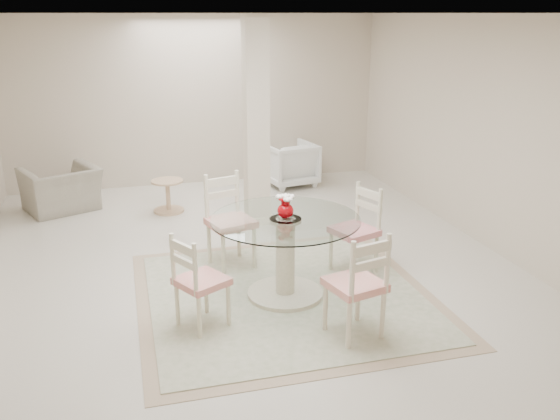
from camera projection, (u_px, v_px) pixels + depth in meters
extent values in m
plane|color=beige|center=(240.00, 262.00, 6.75)|extent=(7.00, 7.00, 0.00)
cube|color=beige|center=(196.00, 101.00, 9.53)|extent=(6.00, 0.02, 2.70)
cube|color=beige|center=(366.00, 283.00, 3.11)|extent=(6.00, 0.02, 2.70)
cube|color=beige|center=(485.00, 132.00, 7.06)|extent=(0.02, 7.00, 2.70)
cube|color=white|center=(234.00, 13.00, 5.89)|extent=(6.00, 7.00, 0.02)
cube|color=beige|center=(256.00, 123.00, 7.63)|extent=(0.30, 0.30, 2.70)
cube|color=tan|center=(285.00, 296.00, 5.93)|extent=(2.90, 2.90, 0.01)
cube|color=beige|center=(285.00, 295.00, 5.93)|extent=(2.65, 2.65, 0.01)
cylinder|color=beige|center=(285.00, 294.00, 5.93)|extent=(0.75, 0.75, 0.06)
cylinder|color=beige|center=(285.00, 257.00, 5.80)|extent=(0.19, 0.19, 0.78)
cylinder|color=beige|center=(285.00, 221.00, 5.68)|extent=(0.31, 0.31, 0.03)
cylinder|color=white|center=(285.00, 219.00, 5.67)|extent=(1.44, 1.44, 0.01)
ellipsoid|color=#AE050C|center=(285.00, 211.00, 5.65)|extent=(0.16, 0.16, 0.15)
cylinder|color=#AE050C|center=(285.00, 202.00, 5.62)|extent=(0.08, 0.08, 0.04)
cylinder|color=#AE050C|center=(285.00, 199.00, 5.61)|extent=(0.14, 0.14, 0.02)
ellipsoid|color=white|center=(285.00, 196.00, 5.60)|extent=(0.09, 0.09, 0.04)
ellipsoid|color=white|center=(290.00, 197.00, 5.64)|extent=(0.09, 0.09, 0.04)
ellipsoid|color=white|center=(280.00, 197.00, 5.62)|extent=(0.09, 0.09, 0.04)
ellipsoid|color=white|center=(288.00, 200.00, 5.57)|extent=(0.09, 0.09, 0.04)
cylinder|color=beige|center=(331.00, 252.00, 6.46)|extent=(0.04, 0.04, 0.44)
cylinder|color=beige|center=(352.00, 262.00, 6.20)|extent=(0.04, 0.04, 0.44)
cylinder|color=beige|center=(354.00, 245.00, 6.65)|extent=(0.04, 0.04, 0.44)
cylinder|color=beige|center=(376.00, 255.00, 6.39)|extent=(0.04, 0.04, 0.44)
cube|color=red|center=(354.00, 231.00, 6.35)|extent=(0.54, 0.54, 0.07)
cube|color=beige|center=(369.00, 200.00, 6.35)|extent=(0.17, 0.37, 0.52)
cylinder|color=beige|center=(223.00, 255.00, 6.32)|extent=(0.05, 0.05, 0.48)
cylinder|color=beige|center=(254.00, 249.00, 6.50)|extent=(0.05, 0.05, 0.48)
cylinder|color=beige|center=(209.00, 244.00, 6.63)|extent=(0.05, 0.05, 0.48)
cylinder|color=beige|center=(239.00, 238.00, 6.81)|extent=(0.05, 0.05, 0.48)
cube|color=red|center=(231.00, 223.00, 6.48)|extent=(0.56, 0.56, 0.07)
cube|color=beige|center=(222.00, 188.00, 6.54)|extent=(0.41, 0.16, 0.56)
cylinder|color=#F5EDCA|center=(228.00, 306.00, 5.31)|extent=(0.04, 0.04, 0.42)
cylinder|color=#F5EDCA|center=(206.00, 294.00, 5.53)|extent=(0.04, 0.04, 0.42)
cylinder|color=#F5EDCA|center=(199.00, 318.00, 5.09)|extent=(0.04, 0.04, 0.42)
cylinder|color=#F5EDCA|center=(177.00, 305.00, 5.31)|extent=(0.04, 0.04, 0.42)
cube|color=red|center=(202.00, 281.00, 5.23)|extent=(0.54, 0.54, 0.06)
cube|color=#F5EDCA|center=(183.00, 255.00, 5.02)|extent=(0.21, 0.33, 0.49)
cylinder|color=#EFE1C4|center=(358.00, 299.00, 5.39)|extent=(0.04, 0.04, 0.45)
cylinder|color=#EFE1C4|center=(325.00, 308.00, 5.22)|extent=(0.04, 0.04, 0.45)
cylinder|color=#EFE1C4|center=(383.00, 316.00, 5.09)|extent=(0.04, 0.04, 0.45)
cylinder|color=#EFE1C4|center=(349.00, 326.00, 4.93)|extent=(0.04, 0.04, 0.45)
cube|color=red|center=(355.00, 284.00, 5.07)|extent=(0.53, 0.53, 0.07)
cube|color=#EFE1C4|center=(371.00, 257.00, 4.81)|extent=(0.39, 0.14, 0.53)
imported|color=#9E9682|center=(61.00, 189.00, 8.43)|extent=(1.23, 1.17, 0.63)
imported|color=white|center=(290.00, 164.00, 9.68)|extent=(0.89, 0.91, 0.71)
cylinder|color=#DAAD86|center=(169.00, 210.00, 8.47)|extent=(0.43, 0.43, 0.04)
cylinder|color=#DAAD86|center=(168.00, 196.00, 8.40)|extent=(0.06, 0.06, 0.41)
cylinder|color=#DAAD86|center=(167.00, 181.00, 8.33)|extent=(0.45, 0.45, 0.03)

